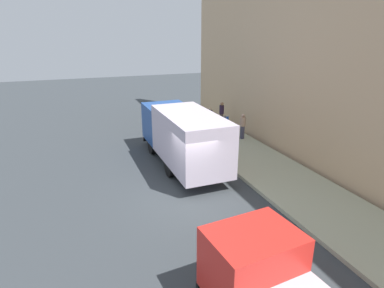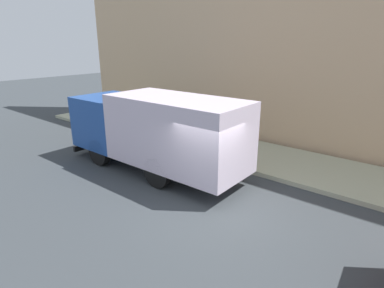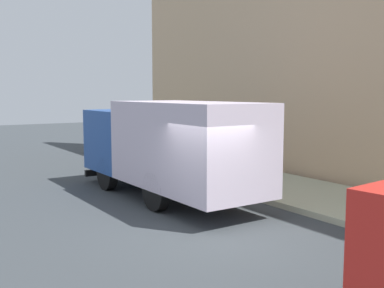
{
  "view_description": "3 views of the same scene",
  "coord_description": "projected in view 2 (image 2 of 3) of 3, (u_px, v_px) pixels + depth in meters",
  "views": [
    {
      "loc": [
        -4.19,
        -11.7,
        6.69
      ],
      "look_at": [
        1.04,
        2.0,
        1.56
      ],
      "focal_mm": 30.28,
      "sensor_mm": 36.0,
      "label": 1
    },
    {
      "loc": [
        -7.02,
        -5.13,
        4.86
      ],
      "look_at": [
        0.83,
        1.34,
        1.53
      ],
      "focal_mm": 29.39,
      "sensor_mm": 36.0,
      "label": 2
    },
    {
      "loc": [
        -6.06,
        -8.78,
        3.27
      ],
      "look_at": [
        1.43,
        2.59,
        1.74
      ],
      "focal_mm": 42.87,
      "sensor_mm": 36.0,
      "label": 3
    }
  ],
  "objects": [
    {
      "name": "ground",
      "position": [
        208.0,
        206.0,
        9.76
      ],
      "size": [
        80.0,
        80.0,
        0.0
      ],
      "primitive_type": "plane",
      "color": "#363B40"
    },
    {
      "name": "pedestrian_standing",
      "position": [
        147.0,
        114.0,
        17.23
      ],
      "size": [
        0.45,
        0.45,
        1.74
      ],
      "rotation": [
        0.0,
        0.0,
        0.51
      ],
      "color": "brown",
      "rests_on": "sidewalk"
    },
    {
      "name": "pedestrian_walking",
      "position": [
        190.0,
        115.0,
        17.12
      ],
      "size": [
        0.49,
        0.49,
        1.63
      ],
      "rotation": [
        0.0,
        0.0,
        0.45
      ],
      "color": "#414054",
      "rests_on": "sidewalk"
    },
    {
      "name": "sidewalk",
      "position": [
        276.0,
        160.0,
        13.25
      ],
      "size": [
        3.59,
        30.0,
        0.17
      ],
      "primitive_type": "cube",
      "color": "#AEB194",
      "rests_on": "ground"
    },
    {
      "name": "pedestrian_third",
      "position": [
        151.0,
        107.0,
        19.1
      ],
      "size": [
        0.46,
        0.46,
        1.73
      ],
      "rotation": [
        0.0,
        0.0,
        5.74
      ],
      "color": "brown",
      "rests_on": "sidewalk"
    },
    {
      "name": "building_facade",
      "position": [
        313.0,
        7.0,
        13.02
      ],
      "size": [
        0.5,
        30.0,
        12.48
      ],
      "primitive_type": "cube",
      "color": "tan",
      "rests_on": "ground"
    },
    {
      "name": "street_sign_post",
      "position": [
        194.0,
        121.0,
        13.94
      ],
      "size": [
        0.44,
        0.08,
        2.23
      ],
      "color": "#4C5156",
      "rests_on": "sidewalk"
    },
    {
      "name": "large_utility_truck",
      "position": [
        155.0,
        129.0,
        11.97
      ],
      "size": [
        2.47,
        7.82,
        3.0
      ],
      "rotation": [
        0.0,
        0.0,
        0.01
      ],
      "color": "#1F4694",
      "rests_on": "ground"
    }
  ]
}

